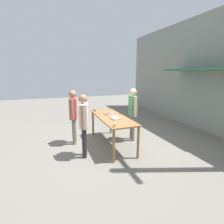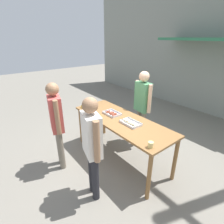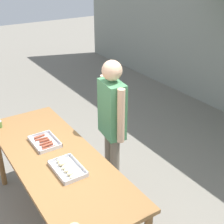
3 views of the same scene
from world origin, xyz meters
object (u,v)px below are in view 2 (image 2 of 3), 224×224
food_tray_sausages (112,114)px  food_tray_buns (130,123)px  person_customer_holding_hotdog (56,119)px  condiment_jar_ketchup (84,107)px  person_customer_with_cup (92,142)px  beer_cup (151,145)px  person_server_behind_table (142,102)px  condiment_jar_mustard (82,106)px

food_tray_sausages → food_tray_buns: bearing=0.1°
food_tray_sausages → person_customer_holding_hotdog: (-0.25, -1.11, 0.10)m
condiment_jar_ketchup → person_customer_with_cup: bearing=-25.5°
food_tray_sausages → beer_cup: 1.34m
person_customer_holding_hotdog → person_customer_with_cup: bearing=-158.5°
beer_cup → person_customer_holding_hotdog: (-1.56, -0.82, 0.07)m
food_tray_buns → person_server_behind_table: bearing=118.9°
condiment_jar_mustard → beer_cup: beer_cup is taller
beer_cup → condiment_jar_mustard: bearing=-179.7°
condiment_jar_ketchup → person_customer_with_cup: (1.41, -0.67, 0.06)m
food_tray_buns → person_server_behind_table: (-0.44, 0.80, 0.12)m
condiment_jar_mustard → beer_cup: size_ratio=0.92×
food_tray_sausages → person_customer_with_cup: size_ratio=0.21×
person_customer_holding_hotdog → condiment_jar_ketchup: bearing=-50.0°
person_server_behind_table → person_customer_holding_hotdog: person_server_behind_table is taller
food_tray_buns → condiment_jar_ketchup: 1.24m
person_customer_holding_hotdog → condiment_jar_mustard: bearing=-45.3°
food_tray_sausages → person_server_behind_table: size_ratio=0.21×
food_tray_buns → beer_cup: (0.75, -0.30, 0.02)m
food_tray_buns → person_server_behind_table: person_server_behind_table is taller
food_tray_sausages → person_server_behind_table: (0.12, 0.80, 0.13)m
beer_cup → condiment_jar_ketchup: bearing=-179.6°
person_server_behind_table → beer_cup: bearing=-34.9°
person_server_behind_table → person_customer_holding_hotdog: size_ratio=1.02×
condiment_jar_mustard → person_server_behind_table: person_server_behind_table is taller
beer_cup → person_server_behind_table: person_server_behind_table is taller
person_customer_holding_hotdog → food_tray_buns: bearing=-111.7°
food_tray_sausages → person_server_behind_table: person_server_behind_table is taller
food_tray_sausages → person_customer_holding_hotdog: person_customer_holding_hotdog is taller
food_tray_buns → beer_cup: size_ratio=4.23×
condiment_jar_mustard → beer_cup: bearing=0.3°
condiment_jar_mustard → person_server_behind_table: (0.84, 1.11, 0.10)m
beer_cup → food_tray_buns: bearing=158.2°
food_tray_sausages → condiment_jar_ketchup: (-0.64, -0.31, 0.03)m
food_tray_buns → person_customer_with_cup: (0.21, -0.99, 0.08)m
food_tray_sausages → person_server_behind_table: bearing=81.7°
food_tray_sausages → condiment_jar_ketchup: 0.71m
food_tray_sausages → person_customer_holding_hotdog: 1.15m
beer_cup → person_customer_with_cup: size_ratio=0.05×
food_tray_sausages → food_tray_buns: (0.56, 0.00, 0.01)m
person_customer_with_cup → person_server_behind_table: bearing=-54.6°
condiment_jar_mustard → beer_cup: (2.03, 0.01, 0.00)m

